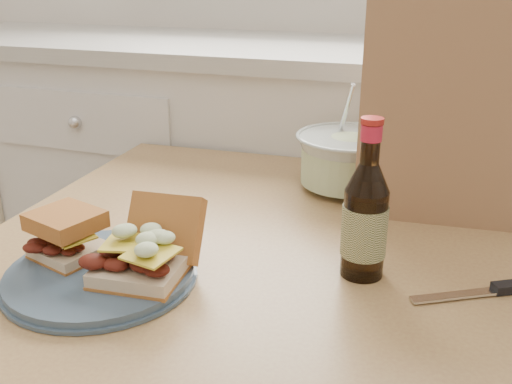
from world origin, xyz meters
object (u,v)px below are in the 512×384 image
(coleslaw_bowl, at_px, (349,162))
(beer_bottle, at_px, (365,219))
(paper_bag, at_px, (446,106))
(dining_table, at_px, (254,289))
(plate, at_px, (101,274))

(coleslaw_bowl, bearing_deg, beer_bottle, -75.57)
(beer_bottle, distance_m, paper_bag, 0.33)
(coleslaw_bowl, xyz_separation_m, paper_bag, (0.17, -0.03, 0.13))
(dining_table, xyz_separation_m, paper_bag, (0.27, 0.23, 0.29))
(plate, height_order, paper_bag, paper_bag)
(coleslaw_bowl, bearing_deg, dining_table, -111.53)
(plate, bearing_deg, coleslaw_bowl, 61.87)
(plate, height_order, beer_bottle, beer_bottle)
(coleslaw_bowl, relative_size, paper_bag, 0.57)
(dining_table, height_order, plate, plate)
(coleslaw_bowl, bearing_deg, paper_bag, -10.65)
(plate, distance_m, coleslaw_bowl, 0.54)
(plate, xyz_separation_m, paper_bag, (0.43, 0.45, 0.18))
(coleslaw_bowl, bearing_deg, plate, -118.13)
(dining_table, height_order, beer_bottle, beer_bottle)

